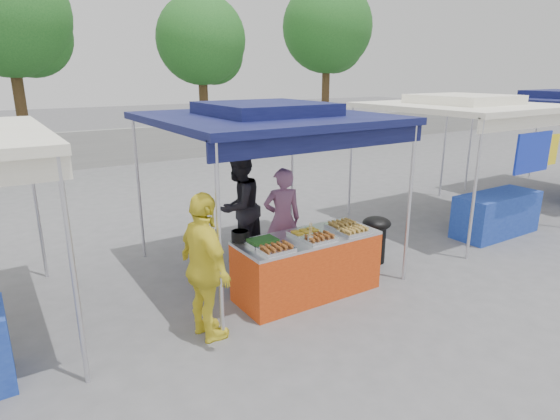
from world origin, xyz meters
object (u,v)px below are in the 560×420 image
customer_person (205,268)px  wok_burner (376,235)px  cooking_pot (240,236)px  vendor_woman (282,220)px  helper_man (239,207)px  vendor_table (307,265)px

customer_person → wok_burner: bearing=-82.7°
cooking_pot → vendor_woman: (1.04, 0.59, -0.11)m
cooking_pot → helper_man: helper_man is taller
vendor_table → customer_person: size_ratio=1.14×
vendor_table → customer_person: (-1.63, -0.28, 0.45)m
wok_burner → helper_man: bearing=152.5°
vendor_table → helper_man: bearing=96.5°
vendor_woman → customer_person: bearing=51.6°
vendor_table → wok_burner: size_ratio=2.59×
customer_person → vendor_woman: bearing=-59.8°
vendor_table → wok_burner: 1.64m
wok_burner → helper_man: 2.26m
vendor_table → vendor_woman: (0.19, 0.93, 0.38)m
wok_burner → cooking_pot: bearing=-171.9°
cooking_pot → customer_person: bearing=-141.5°
vendor_table → vendor_woman: 1.02m
helper_man → wok_burner: bearing=118.2°
vendor_woman → wok_burner: bearing=175.4°
wok_burner → vendor_woman: size_ratio=0.48×
vendor_table → cooking_pot: size_ratio=8.40×
cooking_pot → vendor_table: bearing=-21.7°
cooking_pot → customer_person: 1.00m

